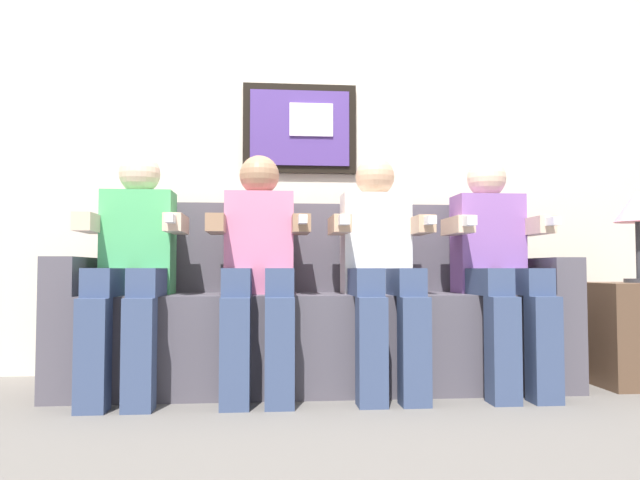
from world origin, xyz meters
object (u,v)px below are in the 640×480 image
(person_right_center, at_px, (380,261))
(side_table_right, at_px, (633,334))
(couch, at_px, (317,322))
(person_left_center, at_px, (259,261))
(table_lamp, at_px, (637,210))
(person_rightmost, at_px, (497,261))
(person_leftmost, at_px, (133,260))

(person_right_center, bearing_deg, side_table_right, 2.78)
(couch, bearing_deg, person_left_center, -148.99)
(person_right_center, distance_m, side_table_right, 1.32)
(person_right_center, bearing_deg, couch, 148.95)
(table_lamp, bearing_deg, side_table_right, -177.81)
(person_rightmost, height_order, side_table_right, person_rightmost)
(person_leftmost, distance_m, table_lamp, 2.44)
(person_leftmost, relative_size, person_rightmost, 1.00)
(person_leftmost, relative_size, side_table_right, 2.22)
(person_left_center, relative_size, side_table_right, 2.22)
(couch, distance_m, table_lamp, 1.68)
(person_leftmost, bearing_deg, person_left_center, 0.00)
(couch, xyz_separation_m, person_left_center, (-0.28, -0.17, 0.29))
(person_left_center, bearing_deg, person_right_center, -0.05)
(person_left_center, distance_m, person_right_center, 0.56)
(couch, height_order, person_right_center, person_right_center)
(person_rightmost, bearing_deg, person_leftmost, 179.98)
(person_rightmost, relative_size, table_lamp, 2.41)
(person_rightmost, relative_size, side_table_right, 2.22)
(table_lamp, bearing_deg, person_left_center, -178.08)
(person_right_center, distance_m, table_lamp, 1.33)
(couch, distance_m, person_rightmost, 0.91)
(couch, xyz_separation_m, side_table_right, (1.55, -0.11, -0.06))
(person_leftmost, height_order, side_table_right, person_leftmost)
(couch, relative_size, person_rightmost, 2.15)
(person_leftmost, bearing_deg, table_lamp, 1.48)
(person_leftmost, xyz_separation_m, person_rightmost, (1.68, -0.00, 0.00))
(couch, distance_m, person_left_center, 0.44)
(couch, height_order, person_leftmost, person_leftmost)
(couch, xyz_separation_m, person_rightmost, (0.84, -0.17, 0.29))
(side_table_right, bearing_deg, person_leftmost, -178.53)
(couch, distance_m, person_right_center, 0.44)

